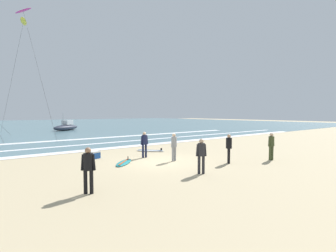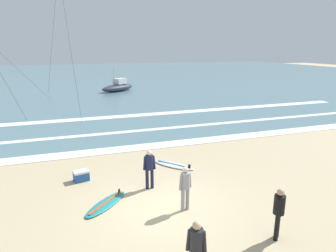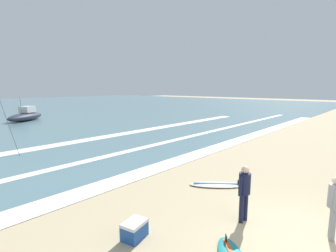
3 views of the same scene
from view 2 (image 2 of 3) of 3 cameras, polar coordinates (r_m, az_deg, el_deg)
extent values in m
plane|color=tan|center=(10.90, -0.51, -15.32)|extent=(160.00, 160.00, 0.00)
cube|color=slate|center=(60.51, -16.18, 9.07)|extent=(140.00, 90.00, 0.01)
cube|color=white|center=(16.59, -12.60, -4.75)|extent=(58.24, 1.10, 0.01)
cube|color=white|center=(20.35, -4.28, -0.77)|extent=(53.96, 0.58, 0.01)
cube|color=white|center=(24.36, -13.31, 1.48)|extent=(46.32, 1.09, 0.01)
cylinder|color=black|center=(9.82, 20.22, -17.22)|extent=(0.13, 0.13, 0.82)
cylinder|color=black|center=(9.65, 20.05, -17.82)|extent=(0.13, 0.13, 0.82)
cylinder|color=black|center=(9.39, 20.52, -13.89)|extent=(0.32, 0.32, 0.58)
cylinder|color=black|center=(9.56, 20.65, -13.51)|extent=(0.16, 0.16, 0.56)
cylinder|color=black|center=(9.23, 20.35, -14.55)|extent=(0.16, 0.16, 0.56)
sphere|color=tan|center=(9.21, 20.74, -11.78)|extent=(0.21, 0.21, 0.21)
cylinder|color=#232328|center=(7.49, 5.46, -20.87)|extent=(0.32, 0.32, 0.58)
cylinder|color=#232328|center=(7.49, 6.98, -21.13)|extent=(0.16, 0.14, 0.56)
cylinder|color=#232328|center=(7.52, 3.94, -20.91)|extent=(0.16, 0.14, 0.56)
sphere|color=#DBB28E|center=(7.27, 5.54, -18.41)|extent=(0.21, 0.21, 0.21)
cylinder|color=#141938|center=(12.04, -4.02, -10.07)|extent=(0.13, 0.13, 0.82)
cylinder|color=#141938|center=(12.07, -3.06, -10.00)|extent=(0.13, 0.13, 0.82)
cylinder|color=#141938|center=(11.78, -3.59, -6.94)|extent=(0.32, 0.32, 0.58)
cylinder|color=#141938|center=(11.76, -4.50, -7.12)|extent=(0.14, 0.11, 0.56)
cylinder|color=#141938|center=(11.81, -2.69, -6.99)|extent=(0.14, 0.11, 0.56)
sphere|color=#DBB28E|center=(11.64, -3.62, -5.19)|extent=(0.21, 0.21, 0.21)
cylinder|color=gray|center=(10.64, 3.74, -13.63)|extent=(0.13, 0.13, 0.82)
cylinder|color=gray|center=(10.53, 2.83, -13.91)|extent=(0.13, 0.13, 0.82)
cylinder|color=gray|center=(10.27, 3.34, -10.34)|extent=(0.32, 0.32, 0.58)
cylinder|color=gray|center=(10.38, 4.20, -10.22)|extent=(0.15, 0.12, 0.56)
cylinder|color=gray|center=(10.18, 2.47, -10.71)|extent=(0.15, 0.12, 0.56)
sphere|color=#DBB28E|center=(10.11, 3.38, -8.36)|extent=(0.21, 0.21, 0.21)
ellipsoid|color=silver|center=(14.30, 1.15, -7.48)|extent=(1.81, 2.00, 0.09)
cube|color=#1959B2|center=(14.28, 1.15, -7.30)|extent=(1.22, 1.43, 0.01)
cube|color=black|center=(13.89, 4.10, -7.65)|extent=(0.09, 0.10, 0.16)
ellipsoid|color=teal|center=(11.25, -11.79, -14.35)|extent=(1.91, 1.91, 0.09)
cube|color=#D84C19|center=(11.23, -11.81, -14.13)|extent=(1.33, 1.33, 0.01)
cube|color=black|center=(11.77, -9.34, -12.17)|extent=(0.10, 0.10, 0.16)
cylinder|color=#333333|center=(37.54, -21.11, 16.82)|extent=(2.67, 3.56, 14.80)
cylinder|color=#333333|center=(33.31, -28.36, 11.10)|extent=(7.18, 1.75, 8.63)
cylinder|color=#333333|center=(27.94, -18.89, 18.47)|extent=(0.91, 10.42, 15.24)
ellipsoid|color=#2D3342|center=(39.02, -9.57, 7.23)|extent=(5.21, 4.43, 0.90)
cube|color=silver|center=(39.21, -9.20, 8.46)|extent=(1.86, 1.77, 0.70)
cylinder|color=#B2B2B2|center=(38.45, -10.29, 9.11)|extent=(0.08, 0.08, 1.80)
cube|color=#1E4C9E|center=(13.30, -16.25, -9.25)|extent=(0.68, 0.56, 0.36)
cube|color=silver|center=(13.21, -16.32, -8.38)|extent=(0.69, 0.57, 0.08)
camera|label=1|loc=(6.59, -124.65, -33.35)|focal=26.65mm
camera|label=3|loc=(8.64, -40.89, -0.70)|focal=26.44mm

